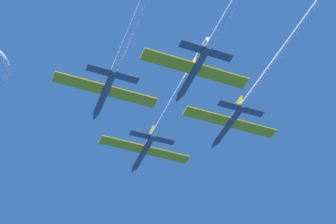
{
  "coord_description": "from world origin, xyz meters",
  "views": [
    {
      "loc": [
        -19.97,
        -61.12,
        -49.27
      ],
      "look_at": [
        -0.05,
        -9.95,
        0.12
      ],
      "focal_mm": 53.58,
      "sensor_mm": 36.0,
      "label": 1
    }
  ],
  "objects_px": {
    "jet_lead": "(158,126)",
    "jet_right_wing": "(250,96)",
    "jet_slot": "(219,29)",
    "jet_left_wing": "(120,57)"
  },
  "relations": [
    {
      "from": "jet_lead",
      "to": "jet_left_wing",
      "type": "distance_m",
      "value": 14.81
    },
    {
      "from": "jet_right_wing",
      "to": "jet_left_wing",
      "type": "bearing_deg",
      "value": -178.85
    },
    {
      "from": "jet_lead",
      "to": "jet_right_wing",
      "type": "distance_m",
      "value": 14.69
    },
    {
      "from": "jet_lead",
      "to": "jet_left_wing",
      "type": "height_order",
      "value": "jet_left_wing"
    },
    {
      "from": "jet_right_wing",
      "to": "jet_slot",
      "type": "distance_m",
      "value": 14.06
    },
    {
      "from": "jet_lead",
      "to": "jet_slot",
      "type": "height_order",
      "value": "jet_lead"
    },
    {
      "from": "jet_lead",
      "to": "jet_left_wing",
      "type": "bearing_deg",
      "value": -130.72
    },
    {
      "from": "jet_lead",
      "to": "jet_right_wing",
      "type": "bearing_deg",
      "value": -47.51
    },
    {
      "from": "jet_right_wing",
      "to": "jet_slot",
      "type": "relative_size",
      "value": 0.93
    },
    {
      "from": "jet_left_wing",
      "to": "jet_slot",
      "type": "height_order",
      "value": "jet_left_wing"
    }
  ]
}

